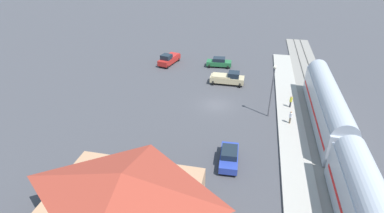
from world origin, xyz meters
TOP-DOWN VIEW (x-y plane):
  - ground_plane at (0.00, 0.00)m, footprint 200.00×200.00m
  - railway_track at (-14.00, 0.00)m, footprint 4.80×70.00m
  - platform at (-10.00, 0.00)m, footprint 3.20×46.00m
  - passenger_train at (-14.00, 11.60)m, footprint 2.93×38.72m
  - station_building at (4.00, 22.00)m, footprint 11.91×8.73m
  - pedestrian_on_platform at (-9.81, 3.28)m, footprint 0.36×0.36m
  - pedestrian_waiting_far at (-10.14, -1.02)m, footprint 0.36×0.36m
  - pickup_red at (10.94, -13.94)m, footprint 3.16×5.71m
  - sedan_green at (1.59, -14.62)m, footprint 4.61×2.50m
  - pickup_tan at (-0.82, -7.40)m, footprint 5.41×2.50m
  - sedan_blue at (-3.10, 12.25)m, footprint 2.06×4.59m
  - light_pole_near_platform at (-7.20, 1.58)m, footprint 0.44×0.44m

SIDE VIEW (x-z plane):
  - ground_plane at x=0.00m, z-range 0.00..0.00m
  - railway_track at x=-14.00m, z-range -0.06..0.24m
  - platform at x=-10.00m, z-range 0.00..0.30m
  - sedan_green at x=1.59m, z-range 0.01..1.75m
  - sedan_blue at x=-3.10m, z-range 0.01..1.75m
  - pickup_red at x=10.94m, z-range -0.04..2.10m
  - pickup_tan at x=-0.82m, z-range -0.04..2.10m
  - pedestrian_on_platform at x=-9.81m, z-range 0.43..2.14m
  - pedestrian_waiting_far at x=-10.14m, z-range 0.43..2.14m
  - passenger_train at x=-14.00m, z-range 0.37..5.35m
  - station_building at x=4.00m, z-range 0.11..5.90m
  - light_pole_near_platform at x=-7.20m, z-range 0.98..8.18m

